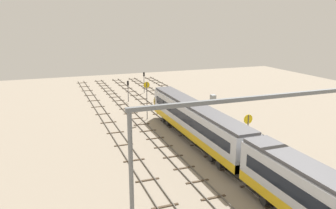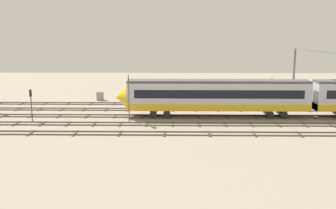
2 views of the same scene
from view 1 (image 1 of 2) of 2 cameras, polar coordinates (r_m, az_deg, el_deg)
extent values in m
plane|color=gray|center=(47.09, 2.33, -4.57)|extent=(106.70, 106.70, 0.00)
cube|color=#59544C|center=(51.44, 12.31, -3.16)|extent=(90.70, 0.07, 0.16)
cube|color=#59544C|center=(50.69, 10.94, -3.35)|extent=(90.70, 0.07, 0.16)
cube|color=#473828|center=(38.08, 26.45, -10.80)|extent=(0.24, 2.40, 0.08)
cube|color=#473828|center=(40.36, 22.70, -8.97)|extent=(0.24, 2.40, 0.08)
cube|color=#473828|center=(42.83, 19.40, -7.32)|extent=(0.24, 2.40, 0.08)
cube|color=#473828|center=(45.45, 16.48, -5.83)|extent=(0.24, 2.40, 0.08)
cube|color=#473828|center=(48.21, 13.91, -4.49)|extent=(0.24, 2.40, 0.08)
cube|color=#473828|center=(51.07, 11.63, -3.30)|extent=(0.24, 2.40, 0.08)
cube|color=#473828|center=(54.03, 9.60, -2.23)|extent=(0.24, 2.40, 0.08)
cube|color=#473828|center=(57.06, 7.78, -1.27)|extent=(0.24, 2.40, 0.08)
cube|color=#473828|center=(60.16, 6.15, -0.40)|extent=(0.24, 2.40, 0.08)
cube|color=#473828|center=(63.32, 4.68, 0.38)|extent=(0.24, 2.40, 0.08)
cube|color=#473828|center=(66.52, 3.36, 1.08)|extent=(0.24, 2.40, 0.08)
cube|color=#473828|center=(69.77, 2.15, 1.72)|extent=(0.24, 2.40, 0.08)
cube|color=#473828|center=(73.05, 1.05, 2.30)|extent=(0.24, 2.40, 0.08)
cube|color=#473828|center=(76.36, 0.05, 2.83)|extent=(0.24, 2.40, 0.08)
cube|color=#473828|center=(79.70, -0.88, 3.32)|extent=(0.24, 2.40, 0.08)
cube|color=#473828|center=(83.06, -1.72, 3.76)|extent=(0.24, 2.40, 0.08)
cube|color=#473828|center=(86.45, -2.51, 4.17)|extent=(0.24, 2.40, 0.08)
cube|color=#473828|center=(89.85, -3.23, 4.55)|extent=(0.24, 2.40, 0.08)
cube|color=#59544C|center=(49.23, 7.92, -3.76)|extent=(90.70, 0.07, 0.16)
cube|color=#59544C|center=(48.58, 6.42, -3.96)|extent=(90.70, 0.07, 0.16)
cube|color=#473828|center=(33.31, 24.73, -14.25)|extent=(0.24, 2.40, 0.08)
cube|color=#473828|center=(35.34, 20.97, -12.17)|extent=(0.24, 2.40, 0.08)
cube|color=#473828|center=(37.55, 17.69, -10.28)|extent=(0.24, 2.40, 0.08)
cube|color=#473828|center=(39.89, 14.81, -8.58)|extent=(0.24, 2.40, 0.08)
cube|color=#473828|center=(42.36, 12.29, -7.05)|extent=(0.24, 2.40, 0.08)
cube|color=#473828|center=(44.92, 10.06, -5.69)|extent=(0.24, 2.40, 0.08)
cube|color=#473828|center=(47.56, 8.08, -4.46)|extent=(0.24, 2.40, 0.08)
cube|color=#473828|center=(50.28, 6.32, -3.37)|extent=(0.24, 2.40, 0.08)
cube|color=#473828|center=(53.05, 4.74, -2.38)|extent=(0.24, 2.40, 0.08)
cube|color=#473828|center=(55.88, 3.33, -1.49)|extent=(0.24, 2.40, 0.08)
cube|color=#473828|center=(58.74, 2.05, -0.69)|extent=(0.24, 2.40, 0.08)
cube|color=#473828|center=(61.65, 0.90, 0.04)|extent=(0.24, 2.40, 0.08)
cube|color=#473828|center=(64.58, -0.16, 0.70)|extent=(0.24, 2.40, 0.08)
cube|color=#473828|center=(67.55, -1.12, 1.31)|extent=(0.24, 2.40, 0.08)
cube|color=#473828|center=(70.53, -2.00, 1.86)|extent=(0.24, 2.40, 0.08)
cube|color=#473828|center=(73.54, -2.81, 2.37)|extent=(0.24, 2.40, 0.08)
cube|color=#473828|center=(76.57, -3.55, 2.84)|extent=(0.24, 2.40, 0.08)
cube|color=#473828|center=(79.61, -4.24, 3.27)|extent=(0.24, 2.40, 0.08)
cube|color=#473828|center=(82.67, -4.88, 3.67)|extent=(0.24, 2.40, 0.08)
cube|color=#473828|center=(85.75, -5.47, 4.04)|extent=(0.24, 2.40, 0.08)
cube|color=#473828|center=(88.83, -6.03, 4.38)|extent=(0.24, 2.40, 0.08)
cube|color=#59544C|center=(47.34, 3.14, -4.38)|extent=(90.70, 0.07, 0.16)
cube|color=#59544C|center=(46.81, 1.52, -4.58)|extent=(90.70, 0.07, 0.16)
cube|color=#473828|center=(30.73, 18.22, -16.11)|extent=(0.24, 2.40, 0.08)
cube|color=#473828|center=(33.33, 14.09, -13.27)|extent=(0.24, 2.40, 0.08)
cube|color=#473828|center=(36.15, 10.66, -10.80)|extent=(0.24, 2.40, 0.08)
cube|color=#473828|center=(39.13, 7.78, -8.67)|extent=(0.24, 2.40, 0.08)
cube|color=#473828|center=(42.24, 5.35, -6.84)|extent=(0.24, 2.40, 0.08)
cube|color=#473828|center=(45.44, 3.26, -5.24)|extent=(0.24, 2.40, 0.08)
cube|color=#473828|center=(48.73, 1.47, -3.86)|extent=(0.24, 2.40, 0.08)
cube|color=#473828|center=(52.09, -0.09, -2.65)|extent=(0.24, 2.40, 0.08)
cube|color=#473828|center=(55.50, -1.46, -1.58)|extent=(0.24, 2.40, 0.08)
cube|color=#473828|center=(58.96, -2.67, -0.64)|extent=(0.24, 2.40, 0.08)
cube|color=#473828|center=(62.45, -3.74, 0.20)|extent=(0.24, 2.40, 0.08)
cube|color=#473828|center=(65.98, -4.70, 0.95)|extent=(0.24, 2.40, 0.08)
cube|color=#473828|center=(69.53, -5.56, 1.62)|extent=(0.24, 2.40, 0.08)
cube|color=#473828|center=(73.10, -6.34, 2.23)|extent=(0.24, 2.40, 0.08)
cube|color=#473828|center=(76.70, -7.04, 2.78)|extent=(0.24, 2.40, 0.08)
cube|color=#473828|center=(80.31, -7.69, 3.28)|extent=(0.24, 2.40, 0.08)
cube|color=#473828|center=(83.93, -8.27, 3.73)|extent=(0.24, 2.40, 0.08)
cube|color=#473828|center=(87.57, -8.81, 4.15)|extent=(0.24, 2.40, 0.08)
cube|color=#59544C|center=(45.81, -2.01, -5.01)|extent=(90.70, 0.07, 0.16)
cube|color=#59544C|center=(45.40, -3.73, -5.22)|extent=(90.70, 0.07, 0.16)
cube|color=#473828|center=(30.61, 7.80, -15.59)|extent=(0.24, 2.40, 0.08)
cube|color=#473828|center=(33.13, 5.08, -13.04)|extent=(0.24, 2.40, 0.08)
cube|color=#473828|center=(35.77, 2.81, -10.84)|extent=(0.24, 2.40, 0.08)
cube|color=#473828|center=(38.50, 0.87, -8.93)|extent=(0.24, 2.40, 0.08)
cube|color=#473828|center=(41.30, -0.78, -7.27)|extent=(0.24, 2.40, 0.08)
cube|color=#473828|center=(44.16, -2.22, -5.82)|extent=(0.24, 2.40, 0.08)
cube|color=#473828|center=(47.07, -3.47, -4.54)|extent=(0.24, 2.40, 0.08)
cube|color=#473828|center=(50.02, -4.57, -3.42)|extent=(0.24, 2.40, 0.08)
cube|color=#473828|center=(53.01, -5.55, -2.41)|extent=(0.24, 2.40, 0.08)
cube|color=#473828|center=(56.02, -6.42, -1.52)|extent=(0.24, 2.40, 0.08)
cube|color=#473828|center=(59.06, -7.20, -0.71)|extent=(0.24, 2.40, 0.08)
cube|color=#473828|center=(62.12, -7.90, 0.02)|extent=(0.24, 2.40, 0.08)
cube|color=#473828|center=(65.19, -8.54, 0.67)|extent=(0.24, 2.40, 0.08)
cube|color=#473828|center=(68.29, -9.12, 1.27)|extent=(0.24, 2.40, 0.08)
cube|color=#473828|center=(71.39, -9.65, 1.82)|extent=(0.24, 2.40, 0.08)
cube|color=#473828|center=(74.50, -10.14, 2.32)|extent=(0.24, 2.40, 0.08)
cube|color=#473828|center=(77.63, -10.58, 2.78)|extent=(0.24, 2.40, 0.08)
cube|color=#473828|center=(80.76, -11.00, 3.20)|extent=(0.24, 2.40, 0.08)
cube|color=#473828|center=(83.91, -11.38, 3.60)|extent=(0.24, 2.40, 0.08)
cube|color=#473828|center=(87.06, -11.73, 3.96)|extent=(0.24, 2.40, 0.08)
cube|color=#59544C|center=(44.67, -7.47, -5.64)|extent=(90.70, 0.07, 0.16)
cube|color=#59544C|center=(44.40, -9.28, -5.84)|extent=(90.70, 0.07, 0.16)
cube|color=#473828|center=(29.14, -0.50, -17.11)|extent=(0.24, 2.40, 0.08)
cube|color=#473828|center=(33.32, -3.56, -12.85)|extent=(0.24, 2.40, 0.08)
cube|color=#473828|center=(37.70, -5.85, -9.53)|extent=(0.24, 2.40, 0.08)
cube|color=#473828|center=(42.24, -7.63, -6.90)|extent=(0.24, 2.40, 0.08)
cube|color=#473828|center=(46.87, -9.04, -4.79)|extent=(0.24, 2.40, 0.08)
cube|color=#473828|center=(51.59, -10.19, -3.05)|extent=(0.24, 2.40, 0.08)
cube|color=#473828|center=(56.36, -11.14, -1.61)|extent=(0.24, 2.40, 0.08)
cube|color=#473828|center=(61.17, -11.94, -0.39)|extent=(0.24, 2.40, 0.08)
cube|color=#473828|center=(66.01, -12.63, 0.65)|extent=(0.24, 2.40, 0.08)
cube|color=#473828|center=(70.89, -13.22, 1.55)|extent=(0.24, 2.40, 0.08)
cube|color=#473828|center=(75.78, -13.74, 2.33)|extent=(0.24, 2.40, 0.08)
cube|color=#473828|center=(80.69, -14.19, 3.02)|extent=(0.24, 2.40, 0.08)
cube|color=#473828|center=(85.62, -14.59, 3.63)|extent=(0.24, 2.40, 0.08)
cube|color=#B7BCC6|center=(42.44, 4.66, -2.69)|extent=(24.00, 2.90, 3.60)
cube|color=gold|center=(42.85, 4.62, -4.41)|extent=(24.00, 2.94, 0.90)
cube|color=#4C4C51|center=(41.91, 4.71, -0.14)|extent=(24.00, 2.50, 0.30)
cube|color=black|center=(42.94, 6.44, -1.93)|extent=(22.00, 0.04, 1.10)
cube|color=black|center=(41.73, 2.85, -2.33)|extent=(22.00, 0.04, 1.10)
cylinder|color=black|center=(36.14, 10.46, -9.80)|extent=(0.90, 2.70, 0.90)
cylinder|color=black|center=(37.56, 9.04, -8.79)|extent=(0.90, 2.70, 0.90)
cylinder|color=black|center=(49.04, 1.24, -3.04)|extent=(0.90, 2.70, 0.90)
cylinder|color=black|center=(50.64, 0.48, -2.47)|extent=(0.90, 2.70, 0.90)
cylinder|color=black|center=(29.42, 20.29, -16.46)|extent=(0.90, 2.70, 0.90)
cylinder|color=black|center=(30.59, 18.04, -15.01)|extent=(0.90, 2.70, 0.90)
cone|color=gold|center=(53.92, -1.13, 0.85)|extent=(1.60, 3.24, 3.24)
cylinder|color=slate|center=(26.44, -6.41, -10.27)|extent=(0.36, 0.36, 8.55)
cube|color=slate|center=(29.74, 15.33, 1.15)|extent=(0.40, 23.62, 0.35)
cylinder|color=#4C4C51|center=(37.38, 13.46, -5.72)|extent=(0.12, 0.12, 5.36)
cylinder|color=yellow|center=(36.73, 13.62, -2.47)|extent=(0.05, 1.06, 1.06)
cube|color=black|center=(36.75, 13.60, -2.46)|extent=(0.02, 0.48, 0.12)
cylinder|color=#4C4C51|center=(51.80, -3.64, 0.61)|extent=(0.12, 0.12, 5.97)
cylinder|color=yellow|center=(51.30, -3.70, 3.38)|extent=(0.05, 0.98, 0.98)
cube|color=black|center=(51.32, -3.71, 3.38)|extent=(0.02, 0.44, 0.12)
cylinder|color=#4C4C51|center=(71.60, -4.13, 3.44)|extent=(0.14, 0.14, 3.56)
cube|color=black|center=(71.21, -4.17, 5.21)|extent=(0.20, 0.32, 0.90)
sphere|color=green|center=(71.29, -4.19, 5.38)|extent=(0.20, 0.20, 0.20)
sphere|color=#262626|center=(71.35, -4.19, 5.06)|extent=(0.20, 0.20, 0.20)
cylinder|color=#4C4C51|center=(63.87, -6.86, 1.87)|extent=(0.14, 0.14, 3.17)
cube|color=black|center=(63.47, -6.92, 3.67)|extent=(0.20, 0.32, 0.90)
sphere|color=green|center=(63.54, -6.95, 3.86)|extent=(0.20, 0.20, 0.20)
sphere|color=#262626|center=(63.61, -6.94, 3.51)|extent=(0.20, 0.20, 0.20)
cube|color=gray|center=(63.99, 7.75, 1.05)|extent=(1.07, 0.84, 1.40)
cube|color=#333333|center=(64.41, 7.53, 1.34)|extent=(0.02, 0.59, 0.24)
camera|label=2|loc=(54.71, -59.65, 3.49)|focal=42.28mm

